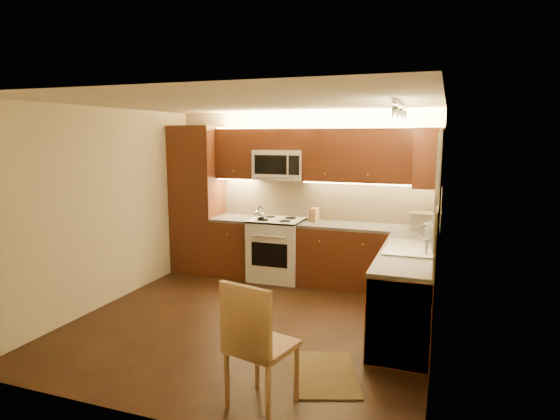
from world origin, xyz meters
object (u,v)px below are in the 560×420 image
at_px(microwave, 280,165).
at_px(knife_block, 314,215).
at_px(kettle, 260,213).
at_px(toaster_oven, 426,221).
at_px(stove, 277,249).
at_px(soap_bottle, 429,231).
at_px(dining_chair, 262,343).
at_px(sink, 410,241).

bearing_deg(microwave, knife_block, -4.70).
bearing_deg(kettle, toaster_oven, 7.89).
height_order(stove, knife_block, knife_block).
relative_size(stove, microwave, 1.21).
xyz_separation_m(soap_bottle, dining_chair, (-1.14, -2.62, -0.48)).
height_order(kettle, soap_bottle, kettle).
bearing_deg(dining_chair, toaster_oven, 85.68).
bearing_deg(dining_chair, knife_block, 112.66).
relative_size(stove, kettle, 4.43).
xyz_separation_m(kettle, soap_bottle, (2.41, -0.47, -0.02)).
xyz_separation_m(stove, sink, (2.00, -1.12, 0.52)).
bearing_deg(toaster_oven, knife_block, -179.08).
distance_m(toaster_oven, soap_bottle, 0.61).
height_order(stove, soap_bottle, soap_bottle).
height_order(stove, kettle, kettle).
distance_m(kettle, soap_bottle, 2.46).
xyz_separation_m(stove, dining_chair, (1.04, -3.21, 0.07)).
distance_m(stove, dining_chair, 3.37).
distance_m(toaster_oven, dining_chair, 3.43).
height_order(sink, kettle, kettle).
relative_size(kettle, knife_block, 1.03).
bearing_deg(toaster_oven, dining_chair, -104.85).
relative_size(stove, dining_chair, 0.87).
xyz_separation_m(microwave, sink, (2.00, -1.26, -0.74)).
bearing_deg(kettle, soap_bottle, -6.37).
relative_size(microwave, soap_bottle, 3.60).
relative_size(sink, soap_bottle, 4.08).
bearing_deg(sink, dining_chair, -114.65).
bearing_deg(knife_block, soap_bottle, -15.01).
bearing_deg(microwave, sink, -32.21).
relative_size(sink, dining_chair, 0.81).
bearing_deg(sink, soap_bottle, 71.08).
relative_size(soap_bottle, dining_chair, 0.20).
bearing_deg(toaster_oven, stove, -175.95).
height_order(sink, knife_block, knife_block).
xyz_separation_m(toaster_oven, dining_chair, (-1.08, -3.22, -0.49)).
bearing_deg(toaster_oven, kettle, -173.13).
height_order(sink, soap_bottle, soap_bottle).
distance_m(sink, knife_block, 1.89).
xyz_separation_m(microwave, kettle, (-0.23, -0.25, -0.70)).
height_order(microwave, toaster_oven, microwave).
height_order(toaster_oven, dining_chair, toaster_oven).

